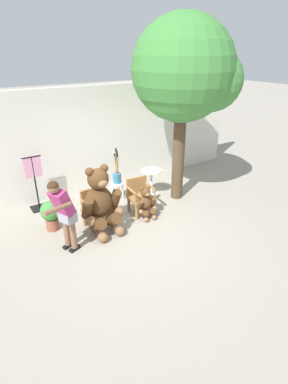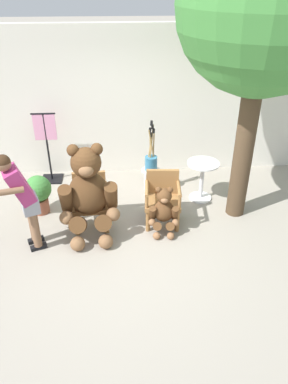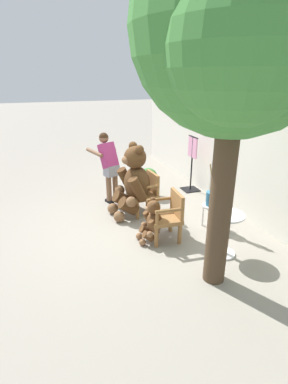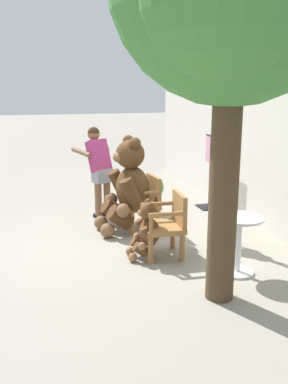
% 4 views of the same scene
% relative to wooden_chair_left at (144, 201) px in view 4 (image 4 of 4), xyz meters
% --- Properties ---
extents(ground_plane, '(60.00, 60.00, 0.00)m').
position_rel_wooden_chair_left_xyz_m(ground_plane, '(0.57, -0.49, -0.46)').
color(ground_plane, gray).
extents(back_wall, '(10.00, 0.16, 2.80)m').
position_rel_wooden_chair_left_xyz_m(back_wall, '(0.57, 1.91, 0.94)').
color(back_wall, silver).
rests_on(back_wall, ground).
extents(wooden_chair_left, '(0.59, 0.55, 0.86)m').
position_rel_wooden_chair_left_xyz_m(wooden_chair_left, '(0.00, 0.00, 0.00)').
color(wooden_chair_left, olive).
rests_on(wooden_chair_left, ground).
extents(wooden_chair_right, '(0.60, 0.56, 0.86)m').
position_rel_wooden_chair_left_xyz_m(wooden_chair_right, '(1.15, -0.00, 0.00)').
color(wooden_chair_right, olive).
rests_on(wooden_chair_right, ground).
extents(teddy_bear_large, '(0.90, 0.87, 1.50)m').
position_rel_wooden_chair_left_xyz_m(teddy_bear_large, '(0.01, -0.26, 0.27)').
color(teddy_bear_large, '#4C3019').
rests_on(teddy_bear_large, ground).
extents(teddy_bear_small, '(0.47, 0.46, 0.79)m').
position_rel_wooden_chair_left_xyz_m(teddy_bear_small, '(1.14, -0.28, -0.08)').
color(teddy_bear_small, brown).
rests_on(teddy_bear_small, ground).
extents(person_visitor, '(0.68, 0.67, 1.55)m').
position_rel_wooden_chair_left_xyz_m(person_visitor, '(-0.88, -0.55, 0.46)').
color(person_visitor, black).
rests_on(person_visitor, ground).
extents(white_stool, '(0.34, 0.34, 0.46)m').
position_rel_wooden_chair_left_xyz_m(white_stool, '(1.04, 0.94, -0.11)').
color(white_stool, white).
rests_on(white_stool, ground).
extents(brush_bucket, '(0.22, 0.22, 0.93)m').
position_rel_wooden_chair_left_xyz_m(brush_bucket, '(1.04, 0.94, 0.20)').
color(brush_bucket, teal).
rests_on(brush_bucket, white_stool).
extents(round_side_table, '(0.56, 0.56, 0.72)m').
position_rel_wooden_chair_left_xyz_m(round_side_table, '(1.91, 0.65, -0.01)').
color(round_side_table, silver).
rests_on(round_side_table, ground).
extents(potted_plant, '(0.44, 0.44, 0.68)m').
position_rel_wooden_chair_left_xyz_m(potted_plant, '(-0.89, 0.39, -0.07)').
color(potted_plant, brown).
rests_on(potted_plant, ground).
extents(clothing_display_stand, '(0.44, 0.40, 1.36)m').
position_rel_wooden_chair_left_xyz_m(clothing_display_stand, '(-0.87, 1.52, 0.26)').
color(clothing_display_stand, black).
rests_on(clothing_display_stand, ground).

